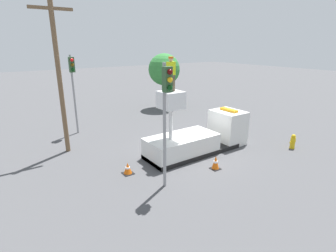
# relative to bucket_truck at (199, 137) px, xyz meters

# --- Properties ---
(ground_plane) EXTENTS (120.00, 120.00, 0.00)m
(ground_plane) POSITION_rel_bucket_truck_xyz_m (-0.49, 0.00, -0.86)
(ground_plane) COLOR #4C4C4F
(bucket_truck) EXTENTS (6.67, 2.08, 3.83)m
(bucket_truck) POSITION_rel_bucket_truck_xyz_m (0.00, 0.00, 0.00)
(bucket_truck) COLOR black
(bucket_truck) RESTS_ON ground
(worker) EXTENTS (0.40, 0.26, 1.75)m
(worker) POSITION_rel_bucket_truck_xyz_m (-2.09, 0.00, 3.86)
(worker) COLOR brown
(worker) RESTS_ON bucket_truck
(traffic_light_pole) EXTENTS (0.34, 0.57, 5.49)m
(traffic_light_pole) POSITION_rel_bucket_truck_xyz_m (-3.97, -2.32, 3.02)
(traffic_light_pole) COLOR gray
(traffic_light_pole) RESTS_ON ground
(traffic_light_across) EXTENTS (0.34, 0.57, 5.51)m
(traffic_light_across) POSITION_rel_bucket_truck_xyz_m (-4.97, 7.46, 3.03)
(traffic_light_across) COLOR gray
(traffic_light_across) RESTS_ON ground
(fire_hydrant) EXTENTS (0.54, 0.30, 0.91)m
(fire_hydrant) POSITION_rel_bucket_truck_xyz_m (5.00, -3.01, -0.41)
(fire_hydrant) COLOR gold
(fire_hydrant) RESTS_ON ground
(traffic_cone_rear) EXTENTS (0.52, 0.52, 0.59)m
(traffic_cone_rear) POSITION_rel_bucket_truck_xyz_m (-4.84, -0.19, -0.58)
(traffic_cone_rear) COLOR black
(traffic_cone_rear) RESTS_ON ground
(traffic_cone_curbside) EXTENTS (0.47, 0.47, 0.72)m
(traffic_cone_curbside) POSITION_rel_bucket_truck_xyz_m (-0.89, -2.31, -0.51)
(traffic_cone_curbside) COLOR black
(traffic_cone_curbside) RESTS_ON ground
(tree_left_bg) EXTENTS (3.06, 3.06, 5.34)m
(tree_left_bg) POSITION_rel_bucket_truck_xyz_m (4.57, 10.46, 2.93)
(tree_left_bg) COLOR brown
(tree_left_bg) RESTS_ON ground
(utility_pole) EXTENTS (2.20, 0.26, 8.54)m
(utility_pole) POSITION_rel_bucket_truck_xyz_m (-6.49, 4.52, 3.74)
(utility_pole) COLOR brown
(utility_pole) RESTS_ON ground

